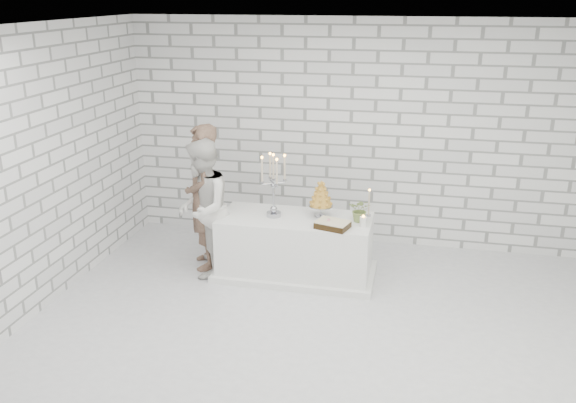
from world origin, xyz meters
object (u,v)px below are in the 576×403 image
(candelabra, at_px, (274,185))
(croquembouche, at_px, (321,198))
(groom, at_px, (203,197))
(bride, at_px, (203,209))
(cake_table, at_px, (295,247))

(candelabra, bearing_deg, croquembouche, 11.16)
(groom, relative_size, candelabra, 2.35)
(groom, relative_size, bride, 1.08)
(candelabra, bearing_deg, groom, 177.03)
(bride, xyz_separation_m, croquembouche, (1.38, 0.27, 0.14))
(groom, bearing_deg, candelabra, 61.63)
(cake_table, relative_size, candelabra, 2.33)
(candelabra, bearing_deg, bride, -169.27)
(cake_table, height_order, bride, bride)
(cake_table, height_order, candelabra, candelabra)
(groom, bearing_deg, bride, -7.99)
(bride, bearing_deg, candelabra, 89.33)
(groom, xyz_separation_m, croquembouche, (1.45, 0.06, 0.07))
(groom, xyz_separation_m, candelabra, (0.90, -0.05, 0.23))
(bride, relative_size, croquembouche, 3.68)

